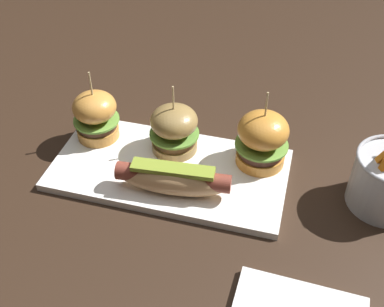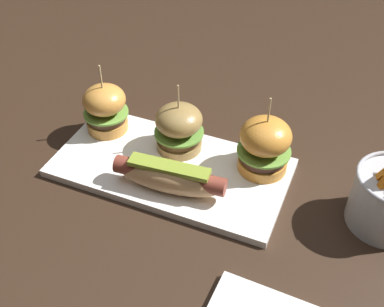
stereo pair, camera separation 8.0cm
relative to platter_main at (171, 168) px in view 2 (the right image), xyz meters
The scene contains 6 objects.
ground_plane 0.01m from the platter_main, ahead, with size 3.00×3.00×0.00m, color black.
platter_main is the anchor object (origin of this frame).
hot_dog 0.07m from the platter_main, 66.33° to the right, with size 0.19×0.06×0.05m.
slider_left 0.17m from the platter_main, 162.57° to the left, with size 0.08×0.08×0.14m.
slider_center 0.07m from the platter_main, 96.43° to the left, with size 0.09×0.09×0.13m.
slider_right 0.17m from the platter_main, 20.47° to the left, with size 0.09×0.09×0.14m.
Camera 2 is at (0.27, -0.56, 0.58)m, focal length 44.82 mm.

